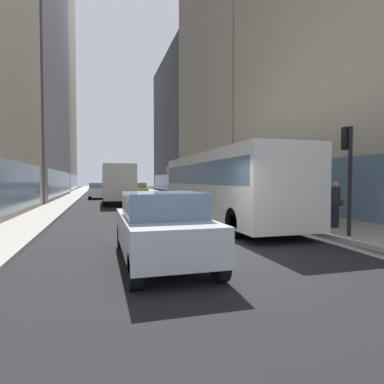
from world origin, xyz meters
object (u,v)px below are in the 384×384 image
Objects in this scene: car_red_coupe at (110,188)px; box_truck at (118,183)px; car_white_van at (98,191)px; car_silver_sedan at (161,227)px; car_grey_wagon at (129,188)px; car_black_suv at (109,187)px; dalmatian_dog at (217,229)px; traffic_light_near at (348,163)px; car_yellow_taxi at (137,190)px; transit_bus at (221,183)px; pedestrian_with_handbag at (335,204)px.

box_truck is (0.00, -21.38, 0.84)m from car_red_coupe.
car_silver_sedan is at bearing -86.62° from car_white_van.
car_black_suv is at bearing 102.68° from car_grey_wagon.
box_truck is 17.75m from dalmatian_dog.
car_grey_wagon is at bearing 95.96° from traffic_light_near.
car_white_van is at bearing 93.38° from car_silver_sedan.
transit_bus is at bearing -85.43° from car_yellow_taxi.
pedestrian_with_handbag is at bearing -70.66° from car_white_van.
car_red_coupe is at bearing 100.52° from pedestrian_with_handbag.
car_silver_sedan is 2.24m from dalmatian_dog.
car_red_coupe is 1.36× the size of traffic_light_near.
dalmatian_dog is (-2.18, -5.29, -1.26)m from transit_bus.
pedestrian_with_handbag reaches higher than car_red_coupe.
box_truck is at bearing 107.98° from transit_bus.
car_grey_wagon is 0.58× the size of box_truck.
car_silver_sedan is at bearing -90.00° from car_black_suv.
car_grey_wagon is 2.56× the size of pedestrian_with_handbag.
car_white_van is 20.08m from car_black_suv.
car_white_van reaches higher than dalmatian_dog.
traffic_light_near is (2.10, -5.50, 0.66)m from transit_bus.
dalmatian_dog is at bearing 177.20° from traffic_light_near.
traffic_light_near reaches higher than pedestrian_with_handbag.
car_red_coupe is 6.88m from car_black_suv.
car_white_van is 0.54× the size of box_truck.
car_grey_wagon is (2.40, -3.79, -0.00)m from car_red_coupe.
car_silver_sedan and car_yellow_taxi have the same top height.
car_red_coupe is 2.74× the size of pedestrian_with_handbag.
box_truck reaches higher than car_red_coupe.
car_red_coupe and car_yellow_taxi have the same top height.
car_black_suv is at bearing 90.00° from car_silver_sedan.
traffic_light_near is (3.70, -25.52, 1.61)m from car_yellow_taxi.
car_yellow_taxi is (2.40, -13.69, -0.00)m from car_red_coupe.
car_silver_sedan is 6.40m from traffic_light_near.
car_red_coupe is (-0.00, 40.26, 0.00)m from car_silver_sedan.
car_black_suv and car_yellow_taxi have the same top height.
car_black_suv is (-0.00, 47.14, 0.00)m from car_silver_sedan.
car_white_van is 4.04m from car_yellow_taxi.
car_grey_wagon is 34.13m from pedestrian_with_handbag.
transit_bus is 2.65× the size of car_silver_sedan.
pedestrian_with_handbag is 2.32m from traffic_light_near.
box_truck is at bearing 90.00° from car_silver_sedan.
car_white_van is 26.09m from dalmatian_dog.
dalmatian_dog is 0.57× the size of pedestrian_with_handbag.
transit_bus is 1.54× the size of box_truck.
pedestrian_with_handbag is at bearing -81.07° from car_black_suv.
car_red_coupe is at bearing 83.06° from car_white_van.
traffic_light_near reaches higher than car_silver_sedan.
car_red_coupe is at bearing -90.00° from car_black_suv.
box_truck is 18.86m from traffic_light_near.
car_black_suv is (-4.00, 40.58, -0.95)m from transit_bus.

